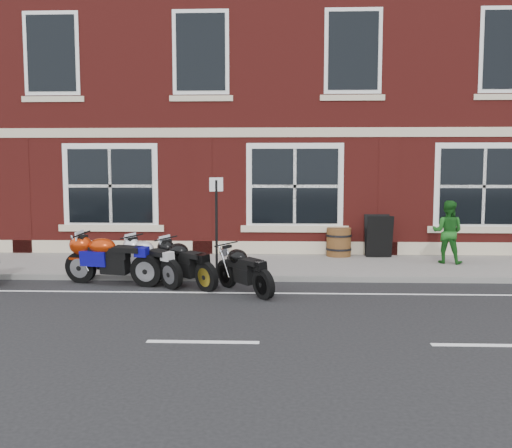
% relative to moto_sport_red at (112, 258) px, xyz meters
% --- Properties ---
extents(ground, '(80.00, 80.00, 0.00)m').
position_rel_moto_sport_red_xyz_m(ground, '(2.45, -0.92, -0.57)').
color(ground, black).
rests_on(ground, ground).
extents(sidewalk, '(30.00, 3.00, 0.12)m').
position_rel_moto_sport_red_xyz_m(sidewalk, '(2.45, 2.08, -0.51)').
color(sidewalk, slate).
rests_on(sidewalk, ground).
extents(kerb, '(30.00, 0.16, 0.12)m').
position_rel_moto_sport_red_xyz_m(kerb, '(2.45, 0.50, -0.51)').
color(kerb, slate).
rests_on(kerb, ground).
extents(pub_building, '(24.00, 12.00, 12.00)m').
position_rel_moto_sport_red_xyz_m(pub_building, '(2.45, 9.58, 5.43)').
color(pub_building, '#5E1714').
rests_on(pub_building, ground).
extents(moto_sport_red, '(2.20, 0.64, 1.00)m').
position_rel_moto_sport_red_xyz_m(moto_sport_red, '(0.00, 0.00, 0.00)').
color(moto_sport_red, black).
rests_on(moto_sport_red, ground).
extents(moto_sport_black, '(1.51, 1.50, 0.90)m').
position_rel_moto_sport_red_xyz_m(moto_sport_black, '(1.59, -0.10, -0.06)').
color(moto_sport_black, black).
rests_on(moto_sport_black, ground).
extents(moto_sport_silver, '(1.57, 1.48, 0.91)m').
position_rel_moto_sport_red_xyz_m(moto_sport_silver, '(0.81, 0.11, -0.05)').
color(moto_sport_silver, black).
rests_on(moto_sport_silver, ground).
extents(moto_naked_black, '(1.22, 1.61, 0.86)m').
position_rel_moto_sport_red_xyz_m(moto_naked_black, '(2.84, -0.67, -0.08)').
color(moto_naked_black, black).
rests_on(moto_naked_black, ground).
extents(pedestrian_right, '(0.93, 0.85, 1.55)m').
position_rel_moto_sport_red_xyz_m(pedestrian_right, '(7.67, 2.32, 0.32)').
color(pedestrian_right, '#185619').
rests_on(pedestrian_right, sidewalk).
extents(a_board_sign, '(0.67, 0.45, 1.11)m').
position_rel_moto_sport_red_xyz_m(a_board_sign, '(6.15, 3.25, 0.10)').
color(a_board_sign, black).
rests_on(a_board_sign, sidewalk).
extents(barrel_planter, '(0.68, 0.68, 0.75)m').
position_rel_moto_sport_red_xyz_m(barrel_planter, '(5.12, 3.35, -0.08)').
color(barrel_planter, '#4C2414').
rests_on(barrel_planter, sidewalk).
extents(parking_sign, '(0.29, 0.12, 2.13)m').
position_rel_moto_sport_red_xyz_m(parking_sign, '(2.15, 0.63, 0.78)').
color(parking_sign, black).
rests_on(parking_sign, sidewalk).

